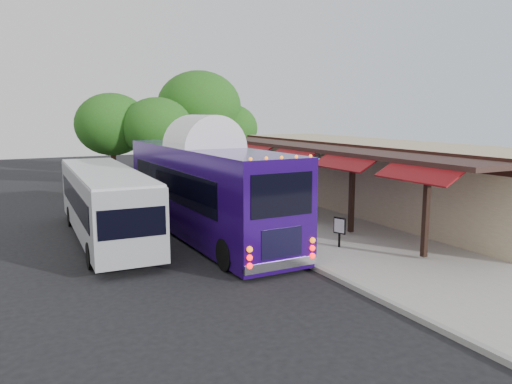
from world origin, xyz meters
TOP-DOWN VIEW (x-y plane):
  - ground at (0.00, 0.00)m, footprint 90.00×90.00m
  - sidewalk at (5.00, 4.00)m, footprint 10.00×40.00m
  - curb at (0.05, 4.00)m, footprint 0.20×40.00m
  - station_shelter at (8.38, 4.00)m, footprint 8.15×20.00m
  - coach_bus at (-1.45, 3.02)m, footprint 2.83×12.51m
  - city_bus at (-5.25, 4.24)m, footprint 2.66×10.71m
  - ped_a at (3.16, 3.89)m, footprint 0.60×0.43m
  - ped_b at (3.40, 2.98)m, footprint 0.90×0.78m
  - ped_c at (0.62, 8.35)m, footprint 0.98×0.45m
  - ped_d at (1.91, 14.00)m, footprint 1.17×1.01m
  - sign_board at (2.10, -1.46)m, footprint 0.21×0.49m
  - tree_left at (0.68, 16.98)m, footprint 4.77×4.77m
  - tree_mid at (5.10, 20.62)m, footprint 6.46×6.46m
  - tree_right at (7.50, 20.39)m, footprint 4.51×4.51m
  - tree_far at (-1.87, 19.07)m, footprint 5.01×5.01m

SIDE VIEW (x-z plane):
  - ground at x=0.00m, z-range 0.00..0.00m
  - sidewalk at x=5.00m, z-range 0.00..0.15m
  - curb at x=0.05m, z-range -0.01..0.15m
  - sign_board at x=2.10m, z-range 0.35..1.46m
  - ped_a at x=3.16m, z-range 0.15..1.68m
  - ped_d at x=1.91m, z-range 0.15..1.71m
  - ped_b at x=3.40m, z-range 0.15..1.74m
  - ped_c at x=0.62m, z-range 0.15..1.78m
  - city_bus at x=-5.25m, z-range 0.15..3.01m
  - station_shelter at x=8.38m, z-range 0.05..3.65m
  - coach_bus at x=-1.45m, z-range 0.15..4.13m
  - tree_right at x=7.50m, z-range 0.96..6.73m
  - tree_left at x=0.68m, z-range 1.02..7.12m
  - tree_far at x=-1.87m, z-range 1.07..7.49m
  - tree_mid at x=5.10m, z-range 1.38..9.65m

